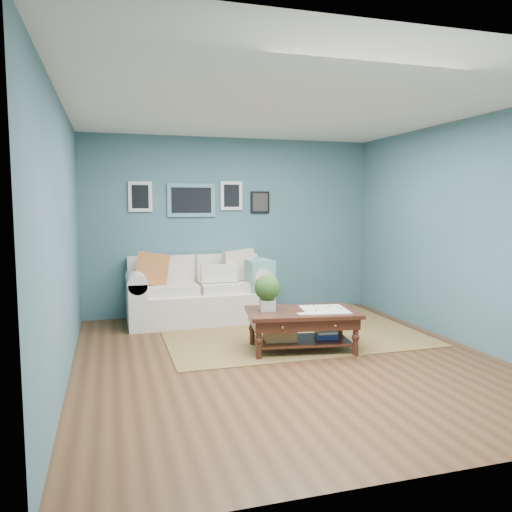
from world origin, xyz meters
name	(u,v)px	position (x,y,z in m)	size (l,w,h in m)	color
room_shell	(284,235)	(-0.01, 0.06, 1.36)	(5.00, 5.02, 2.70)	brown
area_rug	(286,330)	(0.43, 1.16, 0.01)	(3.28, 2.62, 0.01)	brown
loveseat	(204,292)	(-0.54, 2.03, 0.43)	(2.04, 0.92, 1.05)	beige
coffee_table	(296,317)	(0.22, 0.25, 0.39)	(1.36, 0.92, 0.88)	black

